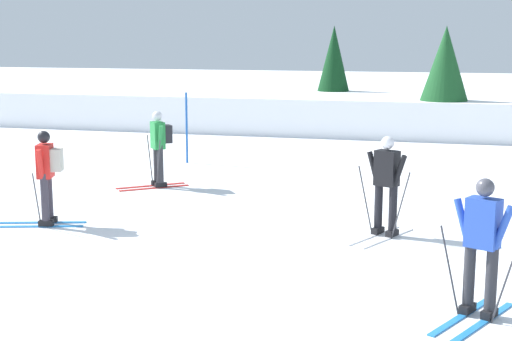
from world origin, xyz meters
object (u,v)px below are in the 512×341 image
(skier_blue, at_px, (482,244))
(trail_marker_pole, at_px, (187,128))
(skier_green, at_px, (159,145))
(conifer_far_right, at_px, (334,64))
(skier_black, at_px, (386,183))
(skier_red, at_px, (47,173))
(conifer_far_left, at_px, (445,73))

(skier_blue, relative_size, trail_marker_pole, 0.91)
(skier_blue, height_order, trail_marker_pole, trail_marker_pole)
(skier_green, xyz_separation_m, conifer_far_right, (1.82, 12.98, 1.33))
(skier_black, height_order, skier_red, same)
(skier_red, xyz_separation_m, conifer_far_right, (2.43, 16.70, 1.33))
(skier_red, distance_m, trail_marker_pole, 6.89)
(skier_black, relative_size, conifer_far_left, 0.47)
(trail_marker_pole, bearing_deg, skier_black, -46.27)
(trail_marker_pole, bearing_deg, conifer_far_left, 45.38)
(skier_red, bearing_deg, skier_blue, -19.63)
(skier_black, relative_size, skier_green, 1.00)
(skier_black, distance_m, conifer_far_right, 16.32)
(skier_black, distance_m, skier_green, 6.04)
(skier_green, bearing_deg, skier_blue, -43.28)
(trail_marker_pole, bearing_deg, skier_blue, -52.68)
(skier_blue, xyz_separation_m, trail_marker_pole, (-7.25, 9.51, 0.02))
(skier_black, distance_m, conifer_far_left, 12.72)
(skier_red, distance_m, skier_green, 3.78)
(skier_blue, xyz_separation_m, conifer_far_right, (-4.92, 19.33, 1.37))
(trail_marker_pole, relative_size, conifer_far_left, 0.51)
(conifer_far_right, bearing_deg, skier_blue, -75.72)
(trail_marker_pole, xyz_separation_m, conifer_far_left, (6.49, 6.57, 1.23))
(skier_blue, distance_m, conifer_far_right, 19.99)
(skier_black, xyz_separation_m, skier_green, (-5.30, 2.91, 0.04))
(skier_blue, bearing_deg, conifer_far_right, 104.28)
(skier_green, relative_size, trail_marker_pole, 0.91)
(skier_red, xyz_separation_m, trail_marker_pole, (0.10, 6.89, -0.01))
(conifer_far_left, bearing_deg, skier_black, -93.11)
(skier_red, height_order, conifer_far_left, conifer_far_left)
(skier_black, distance_m, skier_red, 5.96)
(skier_black, bearing_deg, skier_red, -172.10)
(skier_black, xyz_separation_m, skier_red, (-5.91, -0.82, 0.04))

